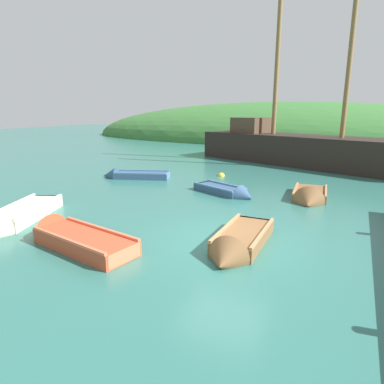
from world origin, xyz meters
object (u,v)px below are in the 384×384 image
rowboat_near_dock (132,176)px  rowboat_far (238,245)px  buoy_yellow (221,176)px  rowboat_center (17,219)px  rowboat_portside (228,193)px  sailing_ship (298,153)px  rowboat_outer_left (309,198)px  rowboat_outer_right (72,239)px

rowboat_near_dock → rowboat_far: rowboat_far is taller
buoy_yellow → rowboat_center: bearing=-106.2°
rowboat_center → rowboat_portside: 8.15m
rowboat_center → buoy_yellow: size_ratio=10.20×
rowboat_near_dock → buoy_yellow: (4.10, 2.67, -0.10)m
sailing_ship → rowboat_portside: 10.11m
rowboat_center → rowboat_portside: size_ratio=1.25×
sailing_ship → rowboat_outer_left: size_ratio=5.57×
rowboat_outer_right → rowboat_portside: (1.89, 7.07, -0.06)m
rowboat_far → rowboat_portside: size_ratio=1.02×
rowboat_portside → rowboat_center: bearing=-103.7°
rowboat_center → rowboat_far: (7.09, 1.17, -0.02)m
sailing_ship → rowboat_far: sailing_ship is taller
rowboat_outer_right → buoy_yellow: size_ratio=10.13×
sailing_ship → rowboat_center: size_ratio=4.27×
rowboat_outer_right → rowboat_portside: bearing=-95.1°
rowboat_portside → sailing_ship: bearing=104.8°
rowboat_far → rowboat_near_dock: bearing=-129.9°
sailing_ship → buoy_yellow: sailing_ship is taller
rowboat_outer_right → sailing_ship: bearing=-90.7°
rowboat_near_dock → rowboat_center: (1.09, -7.69, 0.04)m
sailing_ship → rowboat_outer_right: 17.38m
rowboat_near_dock → rowboat_outer_left: 9.19m
rowboat_outer_left → buoy_yellow: (-5.08, 3.18, -0.09)m
rowboat_far → rowboat_outer_right: 4.50m
rowboat_center → rowboat_outer_left: size_ratio=1.30×
rowboat_near_dock → rowboat_far: size_ratio=1.15×
sailing_ship → rowboat_center: 17.69m
rowboat_center → rowboat_outer_left: (8.09, 7.17, -0.06)m
rowboat_outer_right → rowboat_portside: 7.32m
sailing_ship → rowboat_near_dock: (-7.19, -8.91, -0.66)m
rowboat_near_dock → rowboat_outer_right: 9.08m
rowboat_far → rowboat_outer_right: bearing=-69.9°
rowboat_outer_right → buoy_yellow: (0.12, 10.83, -0.14)m
rowboat_far → rowboat_portside: bearing=-158.4°
sailing_ship → rowboat_portside: bearing=-77.8°
sailing_ship → rowboat_portside: size_ratio=5.35×
sailing_ship → rowboat_outer_left: (1.99, -9.42, -0.68)m
rowboat_center → rowboat_outer_left: bearing=109.5°
sailing_ship → buoy_yellow: 7.00m
rowboat_portside → buoy_yellow: rowboat_portside is taller
rowboat_near_dock → rowboat_outer_left: size_ratio=1.22×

